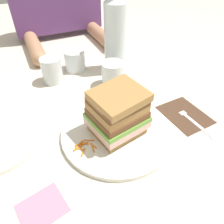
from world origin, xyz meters
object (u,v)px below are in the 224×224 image
Objects in this scene: water_bottle at (115,34)px; empty_tumbler_1 at (52,70)px; main_plate at (117,132)px; sandwich at (117,113)px; napkin_dark at (185,114)px; fork at (191,118)px; knife at (55,159)px; juice_glass at (113,76)px; napkin_pink at (42,208)px; empty_tumbler_0 at (75,60)px.

water_bottle is 0.26m from empty_tumbler_1.
sandwich is (0.00, -0.00, 0.07)m from main_plate.
water_bottle is at bearing 65.13° from sandwich.
fork is at bearing -86.27° from napkin_dark.
sandwich is 0.74× the size of knife.
juice_glass reaches higher than napkin_pink.
main_plate is 0.22m from fork.
fork reaches higher than napkin_dark.
sandwich is 1.06× the size of napkin_dark.
napkin_pink is at bearing -166.94° from napkin_dark.
sandwich reaches higher than fork.
empty_tumbler_1 reaches higher than napkin_dark.
empty_tumbler_0 is (0.01, 0.38, 0.03)m from main_plate.
knife is (-0.17, -0.01, -0.07)m from sandwich.
napkin_dark is 0.27m from juice_glass.
empty_tumbler_1 reaches higher than juice_glass.
knife is 0.35m from juice_glass.
empty_tumbler_0 reaches higher than knife.
juice_glass is at bearing 117.81° from napkin_dark.
fork is 0.55× the size of water_bottle.
napkin_dark is 0.45m from napkin_pink.
empty_tumbler_0 reaches higher than napkin_dark.
knife is at bearing -175.64° from sandwich.
knife is at bearing 179.46° from napkin_dark.
knife is (-0.17, -0.01, -0.00)m from main_plate.
fork is 0.47m from empty_tumbler_0.
empty_tumbler_1 is (-0.24, 0.01, -0.09)m from water_bottle.
fork is 0.83× the size of knife.
fork is 0.39m from knife.
sandwich is 0.38m from empty_tumbler_0.
napkin_pink is (-0.44, -0.10, -0.00)m from napkin_dark.
knife is at bearing -138.44° from juice_glass.
knife is 0.66× the size of water_bottle.
sandwich is at bearing 4.36° from knife.
napkin_pink is (-0.13, -0.45, -0.04)m from empty_tumbler_1.
juice_glass is (-0.12, 0.24, 0.04)m from napkin_dark.
fork is at bearing -78.98° from water_bottle.
water_bottle reaches higher than empty_tumbler_0.
water_bottle is (-0.07, 0.36, 0.13)m from fork.
juice_glass is at bearing 41.56° from knife.
juice_glass is (0.26, 0.23, 0.04)m from knife.
fork is 1.91× the size of napkin_pink.
napkin_dark is 0.70× the size of knife.
empty_tumbler_0 is at bearing 155.89° from water_bottle.
main_plate is 0.25m from napkin_pink.
empty_tumbler_1 reaches higher than main_plate.
napkin_dark and knife have the same top height.
sandwich reaches higher than empty_tumbler_1.
sandwich is 0.49× the size of water_bottle.
juice_glass reaches higher than empty_tumbler_0.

